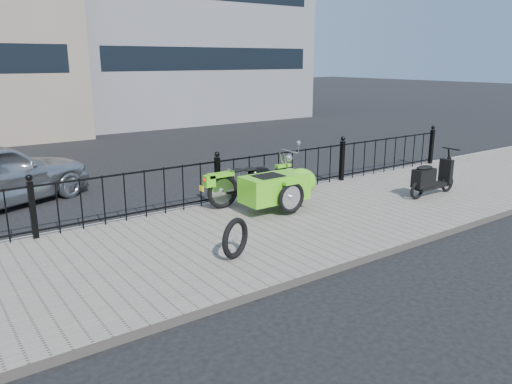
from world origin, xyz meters
TOP-DOWN VIEW (x-y plane):
  - ground at (0.00, 0.00)m, footprint 120.00×120.00m
  - sidewalk at (0.00, -0.50)m, footprint 30.00×3.80m
  - curb at (0.00, 1.44)m, footprint 30.00×0.10m
  - iron_fence at (0.00, 1.30)m, footprint 14.11×0.11m
  - motorcycle_sidecar at (0.78, 0.34)m, footprint 2.28×1.48m
  - scooter at (3.99, -0.85)m, footprint 1.45×0.42m
  - spare_tire at (-1.29, -1.33)m, footprint 0.60×0.32m

SIDE VIEW (x-z plane):
  - ground at x=0.00m, z-range 0.00..0.00m
  - sidewalk at x=0.00m, z-range 0.00..0.12m
  - curb at x=0.00m, z-range 0.00..0.12m
  - spare_tire at x=-1.29m, z-range 0.12..0.74m
  - scooter at x=3.99m, z-range 0.01..0.99m
  - iron_fence at x=0.00m, z-range 0.05..1.12m
  - motorcycle_sidecar at x=0.78m, z-range 0.10..1.09m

